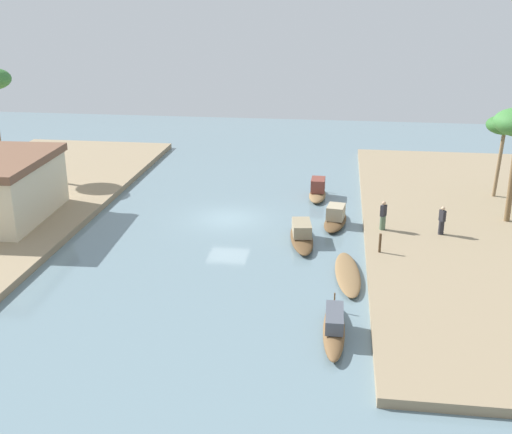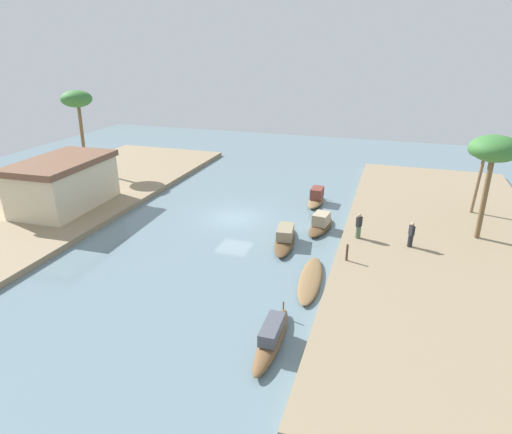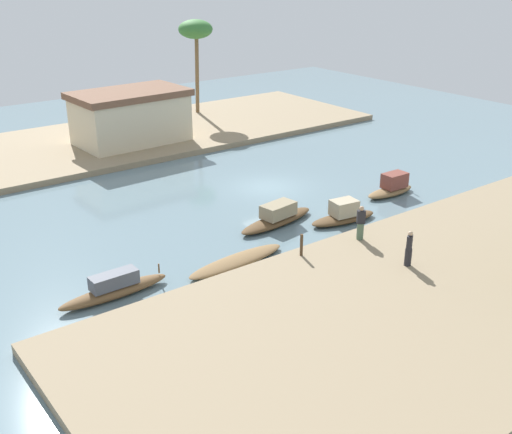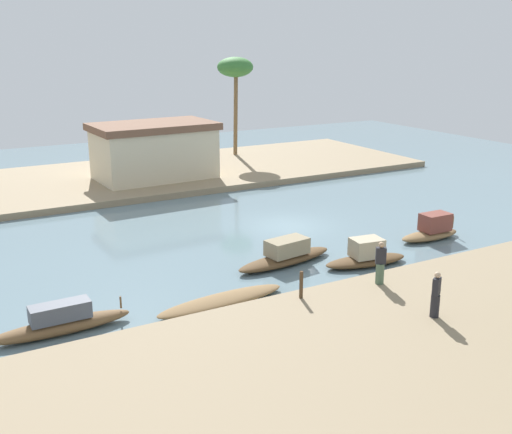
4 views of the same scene
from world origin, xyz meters
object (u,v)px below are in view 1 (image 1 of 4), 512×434
(sampan_foreground, at_px, (348,274))
(person_on_near_bank, at_px, (442,222))
(sampan_upstream_small, at_px, (335,218))
(mooring_post, at_px, (380,243))
(sampan_near_left_bank, at_px, (334,327))
(sampan_with_tall_canopy, at_px, (318,191))
(palm_tree_left_far, at_px, (504,126))
(sampan_open_hull, at_px, (302,235))
(person_by_mooring, at_px, (383,217))
(riverside_building, at_px, (5,188))

(sampan_foreground, distance_m, person_on_near_bank, 7.75)
(sampan_upstream_small, relative_size, mooring_post, 3.87)
(sampan_foreground, distance_m, sampan_near_left_bank, 5.83)
(sampan_with_tall_canopy, distance_m, palm_tree_left_far, 12.81)
(sampan_open_hull, relative_size, person_on_near_bank, 3.12)
(person_by_mooring, height_order, mooring_post, person_by_mooring)
(person_by_mooring, bearing_deg, riverside_building, -54.19)
(sampan_foreground, bearing_deg, riverside_building, 72.11)
(sampan_foreground, distance_m, riverside_building, 21.22)
(sampan_open_hull, bearing_deg, mooring_post, -122.85)
(sampan_near_left_bank, distance_m, person_by_mooring, 12.03)
(sampan_with_tall_canopy, distance_m, person_by_mooring, 7.93)
(sampan_upstream_small, bearing_deg, sampan_open_hull, 156.26)
(palm_tree_left_far, bearing_deg, riverside_building, 105.49)
(sampan_foreground, relative_size, sampan_open_hull, 1.05)
(sampan_upstream_small, height_order, riverside_building, riverside_building)
(person_by_mooring, distance_m, palm_tree_left_far, 11.54)
(sampan_with_tall_canopy, relative_size, palm_tree_left_far, 0.64)
(sampan_upstream_small, height_order, person_on_near_bank, person_on_near_bank)
(sampan_with_tall_canopy, xyz_separation_m, person_by_mooring, (-6.80, -4.03, 0.69))
(sampan_with_tall_canopy, distance_m, riverside_building, 20.16)
(sampan_near_left_bank, xyz_separation_m, riverside_building, (10.73, 19.94, 1.93))
(person_by_mooring, xyz_separation_m, palm_tree_left_far, (7.43, -7.88, 3.99))
(sampan_open_hull, relative_size, riverside_building, 0.62)
(sampan_with_tall_canopy, bearing_deg, person_on_near_bank, -133.26)
(person_on_near_bank, bearing_deg, mooring_post, 100.97)
(sampan_near_left_bank, distance_m, mooring_post, 8.58)
(sampan_open_hull, height_order, person_by_mooring, person_by_mooring)
(person_on_near_bank, height_order, riverside_building, riverside_building)
(sampan_upstream_small, bearing_deg, sampan_foreground, -166.50)
(sampan_foreground, relative_size, person_on_near_bank, 3.27)
(sampan_open_hull, distance_m, mooring_post, 4.73)
(person_on_near_bank, bearing_deg, person_by_mooring, 54.24)
(sampan_with_tall_canopy, height_order, riverside_building, riverside_building)
(person_on_near_bank, distance_m, person_by_mooring, 3.28)
(palm_tree_left_far, bearing_deg, person_on_near_bank, 149.23)
(palm_tree_left_far, bearing_deg, sampan_near_left_bank, 151.37)
(mooring_post, bearing_deg, riverside_building, 83.64)
(palm_tree_left_far, xyz_separation_m, riverside_building, (-8.42, 30.40, -2.83))
(sampan_upstream_small, relative_size, sampan_near_left_bank, 0.84)
(mooring_post, bearing_deg, palm_tree_left_far, -37.00)
(sampan_upstream_small, relative_size, sampan_with_tall_canopy, 1.16)
(sampan_upstream_small, xyz_separation_m, sampan_foreground, (-7.47, -0.72, -0.25))
(sampan_upstream_small, distance_m, mooring_post, 5.58)
(sampan_foreground, relative_size, sampan_near_left_bank, 1.12)
(sampan_upstream_small, height_order, sampan_with_tall_canopy, sampan_with_tall_canopy)
(sampan_open_hull, distance_m, person_on_near_bank, 7.98)
(mooring_post, bearing_deg, sampan_with_tall_canopy, 19.82)
(sampan_foreground, height_order, mooring_post, mooring_post)
(sampan_foreground, xyz_separation_m, riverside_building, (4.94, 20.53, 2.16))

